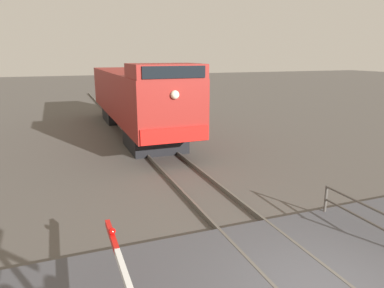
{
  "coord_description": "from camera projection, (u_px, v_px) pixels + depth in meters",
  "views": [
    {
      "loc": [
        -4.45,
        -4.51,
        4.62
      ],
      "look_at": [
        -0.79,
        4.99,
        2.04
      ],
      "focal_mm": 33.05,
      "sensor_mm": 36.0,
      "label": 1
    }
  ],
  "objects": [
    {
      "name": "guard_railing",
      "position": [
        355.0,
        212.0,
        9.29
      ],
      "size": [
        0.08,
        2.28,
        0.95
      ],
      "color": "#4C4742",
      "rests_on": "ground_plane"
    },
    {
      "name": "locomotive",
      "position": [
        136.0,
        97.0,
        20.95
      ],
      "size": [
        3.08,
        15.21,
        4.25
      ],
      "color": "black",
      "rests_on": "ground_plane"
    }
  ]
}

